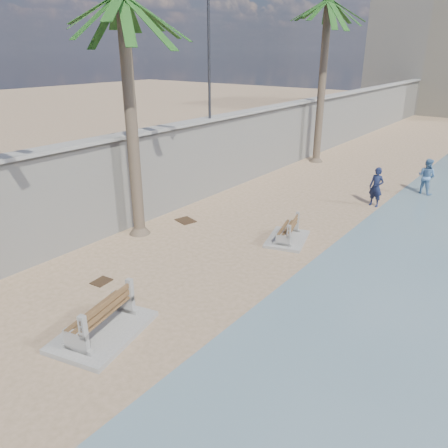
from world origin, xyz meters
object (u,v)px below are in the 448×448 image
Objects in this scene: bench_near at (101,318)px; palm_mid at (122,0)px; person_a at (377,184)px; palm_back at (328,4)px; bench_far at (288,231)px; person_b at (427,174)px.

bench_near is 9.79m from palm_mid.
palm_mid is at bearing -115.84° from person_a.
person_a is at bearing 81.51° from bench_near.
person_a is (5.99, 8.47, -6.93)m from palm_mid.
palm_back is at bearing 89.08° from palm_mid.
bench_far is 9.39m from palm_mid.
palm_back is at bearing 143.38° from person_a.
person_a is at bearing 78.06° from bench_far.
bench_far is 0.25× the size of palm_mid.
person_b reaches higher than bench_near.
bench_near is 1.39× the size of person_a.
person_b is at bearing 74.30° from bench_far.
palm_back reaches higher than person_b.
palm_back reaches higher than person_a.
bench_near is 1.25× the size of bench_far.
bench_near is 13.52m from person_a.
bench_near is 0.31× the size of palm_mid.
person_a is (1.99, 13.36, 0.55)m from bench_near.
palm_mid is 0.91× the size of palm_back.
person_b is (3.29, 16.57, 0.51)m from bench_near.
palm_mid is (-4.79, -2.81, 7.58)m from bench_far.
person_b is (2.50, 8.88, 0.60)m from bench_far.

